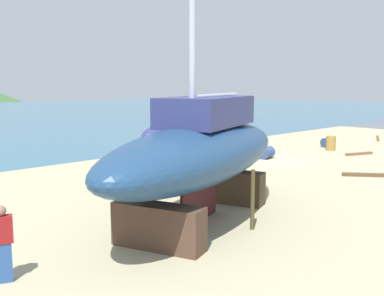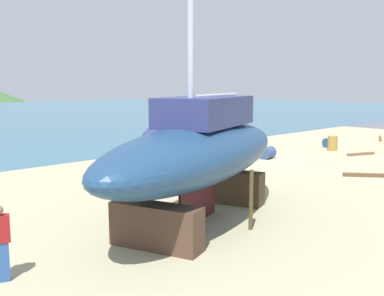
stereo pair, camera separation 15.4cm
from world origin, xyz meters
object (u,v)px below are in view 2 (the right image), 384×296
Objects in this scene: worker at (0,242)px; sailboat_far_slipway at (188,131)px; sailboat_small_center at (199,151)px; barrel_tipped_right at (333,143)px; barrel_rust_far at (268,153)px; barrel_tar_black at (330,143)px.

sailboat_far_slipway is at bearing 141.99° from worker.
sailboat_far_slipway is (6.19, 7.08, -0.39)m from sailboat_small_center.
barrel_tipped_right is at bearing 123.65° from worker.
barrel_rust_far is 6.58m from barrel_tar_black.
sailboat_small_center is 9.40× the size of worker.
sailboat_small_center is 17.47× the size of barrel_tipped_right.
sailboat_small_center is at bearing -152.75° from barrel_rust_far.
sailboat_small_center is 18.49m from barrel_tar_black.
barrel_tipped_right is (22.37, 4.79, -0.42)m from worker.
sailboat_far_slipway is at bearing 163.17° from barrel_rust_far.
barrel_tar_black is (17.53, 5.56, -1.88)m from sailboat_small_center.
sailboat_far_slipway is 14.22m from worker.
sailboat_far_slipway reaches higher than barrel_tar_black.
barrel_rust_far is at bearing -29.13° from sailboat_far_slipway.
barrel_rust_far reaches higher than barrel_tar_black.
barrel_tar_black is (11.34, -1.52, -1.49)m from sailboat_far_slipway.
worker is at bearing -161.88° from sailboat_far_slipway.
barrel_tipped_right is 1.50m from barrel_tar_black.
sailboat_small_center is at bearing -162.39° from barrel_tar_black.
sailboat_far_slipway reaches higher than worker.
sailboat_small_center is at bearing 112.58° from worker.
barrel_tar_black is (1.21, 0.88, -0.15)m from barrel_tipped_right.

